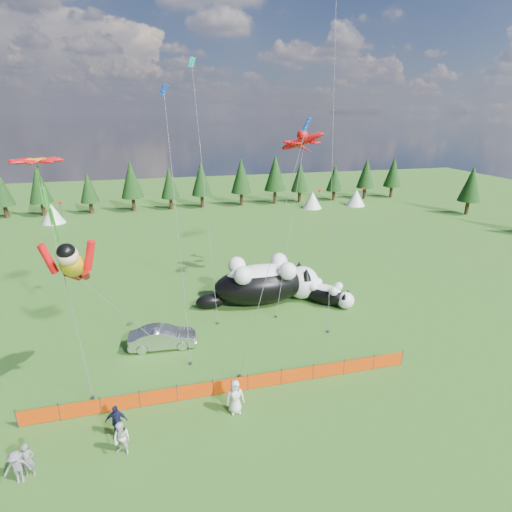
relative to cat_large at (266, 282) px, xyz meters
The scene contains 19 objects.
ground 9.50m from the cat_large, 122.87° to the right, with size 160.00×160.00×0.00m, color #143D0B.
safety_fence 12.02m from the cat_large, 115.04° to the right, with size 22.06×0.06×1.10m.
tree_line 37.58m from the cat_large, 97.75° to the left, with size 90.00×4.00×8.00m, color black, non-canonical shape.
festival_tents 32.72m from the cat_large, 79.54° to the left, with size 50.00×3.20×2.80m, color white, non-canonical shape.
cat_large is the anchor object (origin of this frame).
cat_small 5.21m from the cat_large, 18.28° to the right, with size 4.15×4.14×1.89m.
car 10.07m from the cat_large, 149.91° to the right, with size 1.57×4.50×1.48m, color silver.
spectator_a 20.37m from the cat_large, 136.14° to the right, with size 0.62×0.40×1.69m, color slate.
spectator_b 17.59m from the cat_large, 127.75° to the right, with size 0.86×0.51×1.77m, color silver.
spectator_c 16.84m from the cat_large, 131.25° to the right, with size 1.05×0.54×1.79m, color #141639.
spectator_d 20.81m from the cat_large, 136.24° to the right, with size 1.06×0.55×1.64m, color slate.
spectator_e 13.45m from the cat_large, 112.37° to the right, with size 0.96×0.63×1.97m, color silver.
superhero_kite 16.49m from the cat_large, 145.89° to the right, with size 6.10×5.88×10.37m.
gecko_kite 12.39m from the cat_large, 42.85° to the left, with size 7.33×10.01×14.99m.
flower_kite 18.91m from the cat_large, 155.40° to the right, with size 3.16×4.64×13.08m.
diamond_kite_a 15.68m from the cat_large, behind, with size 0.71×7.65×17.88m.
diamond_kite_b 21.13m from the cat_large, 17.28° to the left, with size 3.28×8.80×25.19m.
diamond_kite_c 14.78m from the cat_large, 92.90° to the right, with size 4.48×1.47×15.41m.
diamond_kite_d 16.75m from the cat_large, 144.78° to the left, with size 0.94×7.11×19.85m.
Camera 1 is at (-3.19, -21.63, 15.11)m, focal length 28.00 mm.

